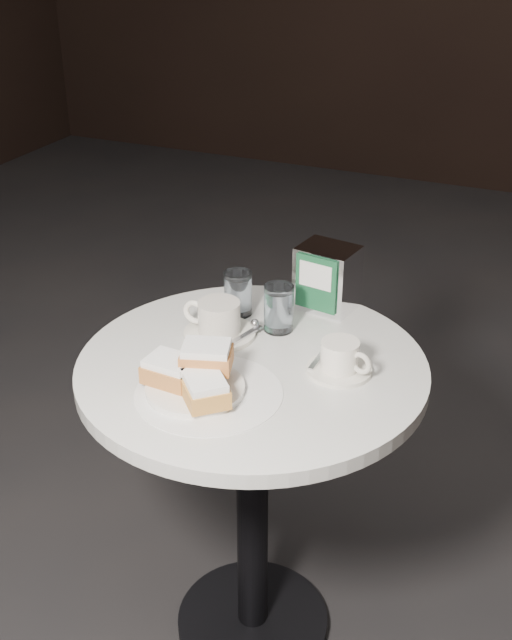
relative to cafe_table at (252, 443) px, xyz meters
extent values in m
plane|color=black|center=(0.00, 0.00, -0.55)|extent=(7.00, 7.00, 0.00)
cylinder|color=black|center=(0.00, 0.00, -0.53)|extent=(0.36, 0.36, 0.03)
cylinder|color=black|center=(0.00, 0.00, -0.18)|extent=(0.07, 0.07, 0.70)
cylinder|color=white|center=(0.00, 0.00, 0.18)|extent=(0.70, 0.70, 0.03)
cylinder|color=white|center=(-0.03, -0.13, 0.20)|extent=(0.33, 0.33, 0.00)
cylinder|color=silver|center=(-0.05, -0.14, 0.20)|extent=(0.24, 0.24, 0.01)
cube|color=#BE783A|center=(-0.10, -0.14, 0.23)|extent=(0.10, 0.08, 0.03)
cube|color=white|center=(-0.10, -0.14, 0.25)|extent=(0.09, 0.07, 0.01)
cube|color=gold|center=(-0.02, -0.17, 0.23)|extent=(0.12, 0.12, 0.03)
cube|color=white|center=(-0.02, -0.17, 0.25)|extent=(0.11, 0.11, 0.01)
cube|color=#CA7B3E|center=(-0.04, -0.12, 0.26)|extent=(0.11, 0.10, 0.03)
cube|color=white|center=(-0.04, -0.12, 0.28)|extent=(0.10, 0.09, 0.01)
cylinder|color=silver|center=(-0.11, 0.07, 0.20)|extent=(0.15, 0.15, 0.01)
cylinder|color=silver|center=(-0.11, 0.07, 0.24)|extent=(0.09, 0.09, 0.07)
cylinder|color=#967051|center=(-0.11, 0.07, 0.27)|extent=(0.08, 0.08, 0.00)
torus|color=white|center=(-0.16, 0.07, 0.24)|extent=(0.05, 0.01, 0.05)
cube|color=silver|center=(-0.05, 0.07, 0.21)|extent=(0.04, 0.10, 0.00)
sphere|color=#B5B5BA|center=(-0.05, 0.12, 0.21)|extent=(0.02, 0.02, 0.02)
cylinder|color=silver|center=(0.17, 0.03, 0.20)|extent=(0.16, 0.16, 0.01)
cylinder|color=white|center=(0.17, 0.03, 0.24)|extent=(0.09, 0.09, 0.06)
cylinder|color=brown|center=(0.17, 0.03, 0.26)|extent=(0.09, 0.09, 0.00)
torus|color=beige|center=(0.22, 0.02, 0.24)|extent=(0.05, 0.02, 0.05)
cube|color=silver|center=(0.12, 0.05, 0.21)|extent=(0.01, 0.09, 0.00)
sphere|color=silver|center=(0.13, 0.09, 0.21)|extent=(0.02, 0.02, 0.02)
cylinder|color=silver|center=(-0.11, 0.18, 0.25)|extent=(0.07, 0.07, 0.10)
cylinder|color=white|center=(-0.11, 0.18, 0.24)|extent=(0.07, 0.07, 0.08)
cylinder|color=silver|center=(0.00, 0.15, 0.25)|extent=(0.08, 0.08, 0.10)
cylinder|color=white|center=(0.00, 0.15, 0.25)|extent=(0.07, 0.07, 0.09)
cube|color=white|center=(0.06, 0.29, 0.27)|extent=(0.14, 0.12, 0.14)
cube|color=#185632|center=(0.05, 0.23, 0.28)|extent=(0.10, 0.02, 0.12)
cube|color=white|center=(0.05, 0.23, 0.30)|extent=(0.08, 0.01, 0.06)
camera|label=1|loc=(0.55, -1.24, 1.02)|focal=45.00mm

